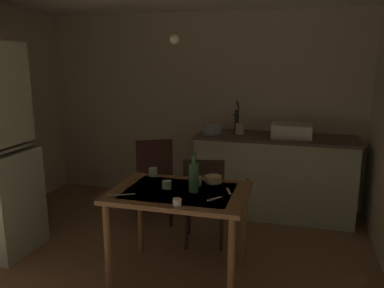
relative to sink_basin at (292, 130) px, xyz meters
The scene contains 20 objects.
ground_plane 2.12m from the sink_basin, 128.55° to the right, with size 5.03×5.03×0.00m, color #8B694B.
wall_back 1.23m from the sink_basin, 162.33° to the left, with size 4.13×0.10×2.36m, color beige.
counter_cabinet 0.57m from the sink_basin, behind, with size 1.80×0.64×0.94m.
sink_basin is the anchor object (origin of this frame).
hand_pump 0.64m from the sink_basin, behind, with size 0.05×0.27×0.39m.
mixing_bowl_counter 0.91m from the sink_basin, behind, with size 0.22×0.22×0.10m, color #9EB2C6.
stoneware_crock 0.59m from the sink_basin, behind, with size 0.10×0.10×0.13m, color beige.
dining_table 1.84m from the sink_basin, 116.89° to the right, with size 1.10×0.78×0.77m.
chair_far_side 1.36m from the sink_basin, 127.59° to the right, with size 0.47×0.47×0.90m.
chair_by_counter 1.64m from the sink_basin, 154.81° to the right, with size 0.54×0.54×0.98m.
serving_bowl_wide 1.48m from the sink_basin, 114.36° to the right, with size 0.14×0.14×0.06m, color beige.
teacup_cream 1.85m from the sink_basin, 120.48° to the right, with size 0.08×0.08×0.06m, color #ADD1C1.
teacup_mint 2.08m from the sink_basin, 110.63° to the right, with size 0.06×0.06×0.06m, color white.
mug_dark 1.76m from the sink_basin, 132.07° to the right, with size 0.08×0.08×0.07m, color #ADD1C1.
mug_tall 1.63m from the sink_basin, 116.43° to the right, with size 0.09×0.09×0.07m, color #ADD1C1.
glass_bottle 1.75m from the sink_basin, 113.58° to the right, with size 0.08×0.08×0.30m.
table_knife 2.21m from the sink_basin, 123.69° to the right, with size 0.20×0.02×0.01m, color silver.
teaspoon_near_bowl 1.81m from the sink_basin, 106.25° to the right, with size 0.14×0.02×0.01m, color beige.
teaspoon_by_cup 1.61m from the sink_basin, 105.61° to the right, with size 0.15×0.02×0.01m, color beige.
pendant_bulb 1.85m from the sink_basin, 127.06° to the right, with size 0.08×0.08×0.08m, color #F9EFCC.
Camera 1 is at (1.25, -2.99, 1.81)m, focal length 36.47 mm.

